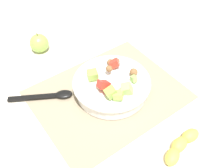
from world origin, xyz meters
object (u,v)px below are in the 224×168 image
object	(u,v)px
serving_spoon	(51,96)
whole_apple	(39,43)
banana_whole	(181,146)
salad_bowl	(112,85)

from	to	relation	value
serving_spoon	whole_apple	distance (m)	0.26
banana_whole	salad_bowl	bearing A→B (deg)	95.43
serving_spoon	whole_apple	xyz separation A→B (m)	(0.08, 0.24, 0.02)
whole_apple	banana_whole	world-z (taller)	whole_apple
salad_bowl	whole_apple	bearing A→B (deg)	104.72
whole_apple	banana_whole	distance (m)	0.63
whole_apple	serving_spoon	bearing A→B (deg)	-108.34
serving_spoon	whole_apple	bearing A→B (deg)	71.66
serving_spoon	banana_whole	bearing A→B (deg)	-62.47
salad_bowl	whole_apple	xyz separation A→B (m)	(-0.09, 0.34, -0.00)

